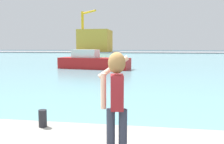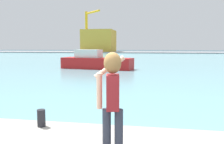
% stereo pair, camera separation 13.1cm
% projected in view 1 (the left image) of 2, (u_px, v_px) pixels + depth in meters
% --- Properties ---
extents(ground_plane, '(220.00, 220.00, 0.00)m').
position_uv_depth(ground_plane, '(144.00, 58.00, 52.86)').
color(ground_plane, '#334751').
extents(harbor_water, '(140.00, 100.00, 0.02)m').
position_uv_depth(harbor_water, '(144.00, 57.00, 54.83)').
color(harbor_water, '#6BA8B2').
rests_on(harbor_water, ground_plane).
extents(far_shore_dock, '(140.00, 20.00, 0.37)m').
position_uv_depth(far_shore_dock, '(146.00, 52.00, 94.08)').
color(far_shore_dock, gray).
rests_on(far_shore_dock, ground_plane).
extents(person_photographer, '(0.53, 0.55, 1.74)m').
position_uv_depth(person_photographer, '(116.00, 94.00, 3.82)').
color(person_photographer, '#2D3342').
rests_on(person_photographer, quay_promenade).
extents(harbor_bollard, '(0.18, 0.18, 0.39)m').
position_uv_depth(harbor_bollard, '(43.00, 118.00, 5.42)').
color(harbor_bollard, black).
rests_on(harbor_bollard, quay_promenade).
extents(boat_moored, '(8.13, 3.47, 2.10)m').
position_uv_depth(boat_moored, '(93.00, 62.00, 25.97)').
color(boat_moored, '#B21919').
rests_on(boat_moored, harbor_water).
extents(warehouse_left, '(12.17, 12.82, 8.71)m').
position_uv_depth(warehouse_left, '(95.00, 41.00, 96.62)').
color(warehouse_left, gold).
rests_on(warehouse_left, far_shore_dock).
extents(port_crane, '(7.46, 7.81, 15.34)m').
position_uv_depth(port_crane, '(84.00, 27.00, 90.09)').
color(port_crane, yellow).
rests_on(port_crane, far_shore_dock).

